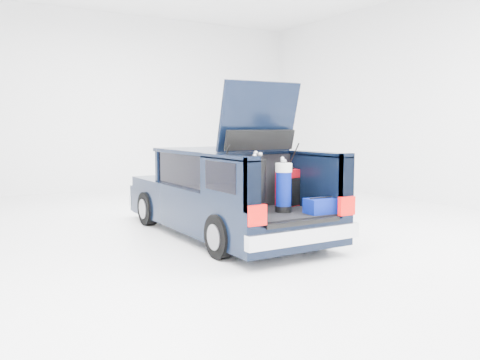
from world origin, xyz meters
TOP-DOWN VIEW (x-y plane):
  - ground at (0.00, 0.00)m, footprint 14.00×14.00m
  - car at (-0.00, 0.11)m, footprint 1.87×4.65m
  - red_suitcase at (0.50, -1.11)m, footprint 0.40×0.32m
  - black_golf_bag at (-0.25, -1.40)m, footprint 0.34×0.37m
  - blue_golf_bag at (0.10, -1.54)m, footprint 0.26×0.26m
  - blue_duffel at (0.50, -1.90)m, footprint 0.46×0.32m

SIDE VIEW (x-z plane):
  - ground at x=0.00m, z-range 0.00..0.00m
  - car at x=0.00m, z-range -0.56..1.91m
  - blue_duffel at x=0.50m, z-range 0.59..0.82m
  - red_suitcase at x=0.50m, z-range 0.58..1.17m
  - blue_golf_bag at x=0.10m, z-range 0.56..1.36m
  - black_golf_bag at x=-0.25m, z-range 0.56..1.43m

